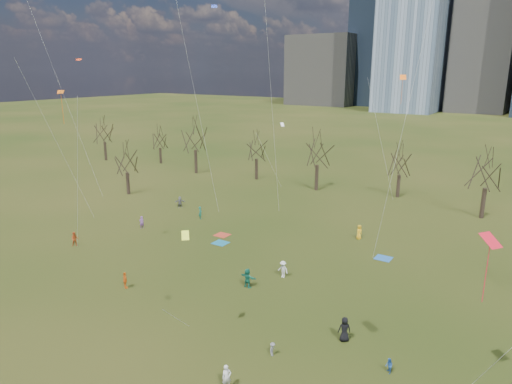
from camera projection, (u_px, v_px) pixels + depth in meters
The scene contains 19 objects.
ground at pixel (173, 309), 36.30m from camera, with size 500.00×500.00×0.00m, color black.
downtown_skyline at pixel (503, 21), 197.37m from camera, with size 212.50×78.00×118.00m.
bare_tree_row at pixel (353, 159), 64.79m from camera, with size 113.04×29.80×9.50m.
blanket_teal at pixel (221, 243), 50.19m from camera, with size 1.60×1.50×0.03m, color #186891.
blanket_navy at pixel (383, 258), 46.13m from camera, with size 1.60×1.50×0.03m, color #245DA9.
blanket_crimson at pixel (222, 235), 52.59m from camera, with size 1.60×1.50×0.03m, color #AD3622.
person_1 at pixel (227, 377), 27.07m from camera, with size 0.58×0.38×1.59m, color silver.
person_2 at pixel (75, 239), 49.15m from camera, with size 0.77×0.60×1.59m, color #B8471A.
person_3 at pixel (273, 349), 30.32m from camera, with size 0.63×0.36×0.97m, color slate.
person_4 at pixel (125, 280), 39.65m from camera, with size 0.87×0.36×1.49m, color orange.
person_5 at pixel (247, 278), 39.78m from camera, with size 1.63×0.52×1.75m, color #197058.
person_6 at pixel (344, 329), 31.87m from camera, with size 0.89×0.58×1.82m, color black.
person_7 at pixel (142, 222), 54.65m from camera, with size 0.56×0.37×1.54m, color #8851A3.
person_8 at pixel (389, 366), 28.57m from camera, with size 0.50×0.39×1.03m, color #2555A1.
person_9 at pixel (283, 269), 41.71m from camera, with size 1.04×0.60×1.61m, color silver.
person_11 at pixel (180, 202), 63.02m from camera, with size 1.44×0.46×1.55m, color slate.
person_12 at pixel (359, 232), 51.23m from camera, with size 0.81×0.53×1.65m, color yellow.
person_13 at pixel (200, 213), 58.17m from camera, with size 0.60×0.39×1.64m, color #186E5C.
kites_airborne at pixel (304, 118), 41.97m from camera, with size 73.94×47.35×34.30m.
Camera 1 is at (23.45, -23.62, 18.47)m, focal length 32.00 mm.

